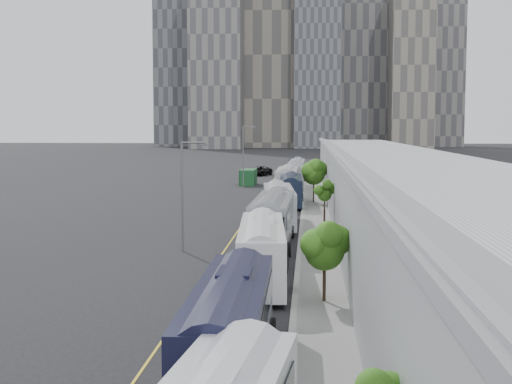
# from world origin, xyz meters

# --- Properties ---
(sidewalk) EXTENTS (10.00, 170.00, 0.12)m
(sidewalk) POSITION_xyz_m (9.00, 55.00, 0.06)
(sidewalk) COLOR gray
(sidewalk) RESTS_ON ground
(lane_line) EXTENTS (0.12, 160.00, 0.02)m
(lane_line) POSITION_xyz_m (-1.50, 55.00, 0.01)
(lane_line) COLOR gold
(lane_line) RESTS_ON ground
(depot) EXTENTS (12.45, 160.40, 7.20)m
(depot) POSITION_xyz_m (12.99, 55.00, 3.51)
(depot) COLOR gray
(depot) RESTS_ON ground
(skyline) EXTENTS (145.00, 64.00, 120.00)m
(skyline) POSITION_xyz_m (-2.90, 324.16, 50.85)
(skyline) COLOR slate
(skyline) RESTS_ON ground
(bus_1) EXTENTS (2.90, 13.01, 3.79)m
(bus_1) POSITION_xyz_m (2.01, 19.05, 1.60)
(bus_1) COLOR black
(bus_1) RESTS_ON ground
(bus_2) EXTENTS (3.44, 13.20, 3.82)m
(bus_2) POSITION_xyz_m (2.09, 35.19, 1.61)
(bus_2) COLOR white
(bus_2) RESTS_ON ground
(bus_3) EXTENTS (3.10, 14.05, 4.09)m
(bus_3) POSITION_xyz_m (2.04, 49.11, 1.73)
(bus_3) COLOR gray
(bus_3) RESTS_ON ground
(bus_4) EXTENTS (3.72, 13.54, 3.91)m
(bus_4) POSITION_xyz_m (2.02, 59.99, 1.65)
(bus_4) COLOR #B5B9C0
(bus_4) RESTS_ON ground
(bus_5) EXTENTS (2.89, 12.72, 3.70)m
(bus_5) POSITION_xyz_m (2.71, 77.85, 1.56)
(bus_5) COLOR black
(bus_5) RESTS_ON ground
(bus_6) EXTENTS (3.01, 13.56, 3.96)m
(bus_6) POSITION_xyz_m (1.84, 90.28, 1.67)
(bus_6) COLOR #BDBCBF
(bus_6) RESTS_ON ground
(bus_7) EXTENTS (3.30, 12.49, 3.61)m
(bus_7) POSITION_xyz_m (2.48, 102.53, 1.52)
(bus_7) COLOR gray
(bus_7) RESTS_ON ground
(bus_8) EXTENTS (2.87, 12.91, 3.76)m
(bus_8) POSITION_xyz_m (2.66, 118.71, 1.59)
(bus_8) COLOR #ABACB6
(bus_8) RESTS_ON ground
(bus_9) EXTENTS (2.87, 12.10, 3.52)m
(bus_9) POSITION_xyz_m (2.36, 131.08, 1.48)
(bus_9) COLOR #172234
(bus_9) RESTS_ON ground
(tree_1) EXTENTS (2.15, 2.15, 4.25)m
(tree_1) POSITION_xyz_m (5.73, 30.68, 3.16)
(tree_1) COLOR black
(tree_1) RESTS_ON ground
(tree_2) EXTENTS (1.20, 1.20, 4.39)m
(tree_2) POSITION_xyz_m (6.20, 54.05, 3.67)
(tree_2) COLOR black
(tree_2) RESTS_ON ground
(tree_3) EXTENTS (2.77, 2.77, 5.44)m
(tree_3) POSITION_xyz_m (5.41, 80.70, 4.04)
(tree_3) COLOR black
(tree_3) RESTS_ON ground
(street_lamp_near) EXTENTS (2.04, 0.22, 8.29)m
(street_lamp_near) POSITION_xyz_m (-4.44, 45.91, 4.82)
(street_lamp_near) COLOR #59595E
(street_lamp_near) RESTS_ON ground
(street_lamp_far) EXTENTS (2.04, 0.22, 9.50)m
(street_lamp_far) POSITION_xyz_m (-5.10, 102.08, 5.45)
(street_lamp_far) COLOR #59595E
(street_lamp_far) RESTS_ON ground
(shipping_container) EXTENTS (2.49, 5.75, 2.53)m
(shipping_container) POSITION_xyz_m (-4.97, 107.35, 1.27)
(shipping_container) COLOR #14421F
(shipping_container) RESTS_ON ground
(suv) EXTENTS (4.97, 6.99, 1.77)m
(suv) POSITION_xyz_m (-4.64, 129.64, 0.88)
(suv) COLOR black
(suv) RESTS_ON ground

